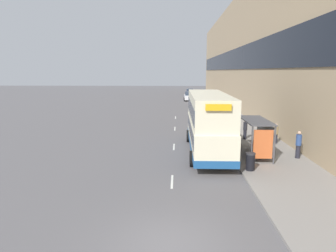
% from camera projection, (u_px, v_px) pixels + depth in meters
% --- Properties ---
extents(ground_plane, '(220.00, 220.00, 0.00)m').
position_uv_depth(ground_plane, '(169.00, 244.00, 10.32)').
color(ground_plane, '#5B595B').
extents(pavement, '(5.00, 93.00, 0.14)m').
position_uv_depth(pavement, '(217.00, 108.00, 47.94)').
color(pavement, gray).
rests_on(pavement, ground_plane).
extents(terrace_facade, '(3.10, 93.00, 17.00)m').
position_uv_depth(terrace_facade, '(244.00, 54.00, 46.28)').
color(terrace_facade, tan).
rests_on(terrace_facade, ground_plane).
extents(lane_mark_1, '(0.12, 2.00, 0.01)m').
position_uv_depth(lane_mark_1, '(172.00, 181.00, 16.15)').
color(lane_mark_1, silver).
rests_on(lane_mark_1, ground_plane).
extents(lane_mark_2, '(0.12, 2.00, 0.01)m').
position_uv_depth(lane_mark_2, '(174.00, 147.00, 23.50)').
color(lane_mark_2, silver).
rests_on(lane_mark_2, ground_plane).
extents(lane_mark_3, '(0.12, 2.00, 0.01)m').
position_uv_depth(lane_mark_3, '(175.00, 129.00, 30.86)').
color(lane_mark_3, silver).
rests_on(lane_mark_3, ground_plane).
extents(lane_mark_4, '(0.12, 2.00, 0.01)m').
position_uv_depth(lane_mark_4, '(175.00, 118.00, 38.22)').
color(lane_mark_4, silver).
rests_on(lane_mark_4, ground_plane).
extents(bus_shelter, '(1.60, 4.20, 2.48)m').
position_uv_depth(bus_shelter, '(259.00, 132.00, 20.07)').
color(bus_shelter, '#4C4C51').
rests_on(bus_shelter, ground_plane).
extents(double_decker_bus_near, '(2.85, 10.23, 4.30)m').
position_uv_depth(double_decker_bus_near, '(208.00, 122.00, 21.37)').
color(double_decker_bus_near, beige).
rests_on(double_decker_bus_near, ground_plane).
extents(car_0, '(1.95, 4.05, 1.68)m').
position_uv_depth(car_0, '(190.00, 92.00, 71.57)').
color(car_0, navy).
rests_on(car_0, ground_plane).
extents(car_1, '(2.01, 4.59, 1.79)m').
position_uv_depth(car_1, '(189.00, 96.00, 59.84)').
color(car_1, silver).
rests_on(car_1, ground_plane).
extents(pedestrian_at_shelter, '(0.34, 0.34, 1.74)m').
position_uv_depth(pedestrian_at_shelter, '(237.00, 132.00, 24.12)').
color(pedestrian_at_shelter, '#23232D').
rests_on(pedestrian_at_shelter, ground_plane).
extents(pedestrian_1, '(0.33, 0.33, 1.69)m').
position_uv_depth(pedestrian_1, '(245.00, 129.00, 25.41)').
color(pedestrian_1, '#23232D').
rests_on(pedestrian_1, ground_plane).
extents(pedestrian_2, '(0.36, 0.36, 1.84)m').
position_uv_depth(pedestrian_2, '(298.00, 144.00, 19.87)').
color(pedestrian_2, '#23232D').
rests_on(pedestrian_2, ground_plane).
extents(pedestrian_3, '(0.32, 0.32, 1.62)m').
position_uv_depth(pedestrian_3, '(276.00, 133.00, 23.91)').
color(pedestrian_3, '#23232D').
rests_on(pedestrian_3, ground_plane).
extents(litter_bin, '(0.55, 0.55, 1.05)m').
position_uv_depth(litter_bin, '(250.00, 161.00, 17.50)').
color(litter_bin, black).
rests_on(litter_bin, ground_plane).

